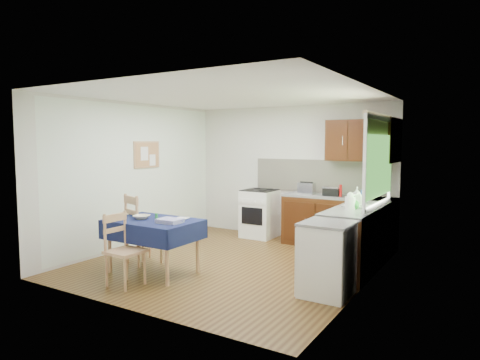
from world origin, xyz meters
The scene contains 33 objects.
floor centered at (0.00, 0.00, 0.00)m, with size 4.20×4.20×0.00m, color #462B12.
ceiling centered at (0.00, 0.00, 2.50)m, with size 4.00×4.20×0.02m, color white.
wall_back centered at (0.00, 2.10, 1.25)m, with size 4.00×0.02×2.50m, color silver.
wall_front centered at (0.00, -2.10, 1.25)m, with size 4.00×0.02×2.50m, color silver.
wall_left centered at (-2.00, 0.00, 1.25)m, with size 0.02×4.20×2.50m, color white.
wall_right centered at (2.00, 0.00, 1.25)m, with size 0.02×4.20×2.50m, color silver.
base_cabinets centered at (1.36, 1.26, 0.43)m, with size 1.90×2.30×0.86m.
worktop_back centered at (1.05, 1.80, 0.88)m, with size 1.90×0.60×0.04m, color slate.
worktop_right centered at (1.70, 0.65, 0.88)m, with size 0.60×1.70×0.04m, color slate.
worktop_corner centered at (1.70, 1.80, 0.88)m, with size 0.60×0.60×0.04m, color slate.
splashback centered at (0.65, 2.08, 1.20)m, with size 2.70×0.02×0.60m, color beige.
upper_cabinets centered at (1.52, 1.80, 1.85)m, with size 1.20×0.85×0.70m.
stove centered at (-0.50, 1.80, 0.46)m, with size 0.60×0.61×0.92m.
window centered at (1.97, 0.70, 1.65)m, with size 0.04×1.48×1.26m.
fridge centered at (1.70, -0.55, 0.44)m, with size 0.58×0.60×0.89m.
corkboard centered at (-1.97, 0.30, 1.60)m, with size 0.04×0.62×0.47m.
dining_table centered at (-0.66, -0.97, 0.65)m, with size 1.24×0.84×0.75m.
chair_far centered at (-1.16, -0.71, 0.56)m, with size 0.59×0.59×1.05m.
chair_near centered at (-0.65, -1.55, 0.49)m, with size 0.42×0.42×0.93m.
toaster centered at (0.48, 1.75, 1.00)m, with size 0.29×0.18×0.22m.
sandwich_press centered at (0.95, 1.75, 0.98)m, with size 0.27×0.24×0.16m.
sauce_bottle centered at (1.12, 1.69, 1.00)m, with size 0.05×0.05×0.21m, color #AD0D0E.
yellow_packet centered at (0.85, 1.86, 0.97)m, with size 0.11×0.07×0.15m, color yellow.
dish_rack centered at (1.69, 0.73, 0.92)m, with size 0.40×0.30×0.19m.
kettle centered at (1.67, 0.42, 1.01)m, with size 0.14×0.14×0.24m.
cup centered at (1.36, 1.75, 0.94)m, with size 0.11×0.11×0.09m, color white.
soap_bottle_a centered at (1.63, 0.86, 1.04)m, with size 0.10×0.11×0.27m, color white.
soap_bottle_b centered at (1.62, 1.13, 1.00)m, with size 0.09×0.09×0.20m, color #1D4CAE.
soap_bottle_c centered at (1.71, 0.46, 0.99)m, with size 0.14×0.14×0.19m, color green.
plate_bowl centered at (-0.84, -1.01, 0.78)m, with size 0.22×0.22×0.05m, color beige.
book centered at (-0.44, -0.77, 0.76)m, with size 0.17×0.24×0.02m, color white.
spice_jar centered at (-0.65, -0.92, 0.79)m, with size 0.04×0.04×0.09m, color green.
tea_towel centered at (-0.32, -1.02, 0.78)m, with size 0.31×0.25×0.06m, color navy.
Camera 1 is at (3.40, -5.33, 1.83)m, focal length 32.00 mm.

